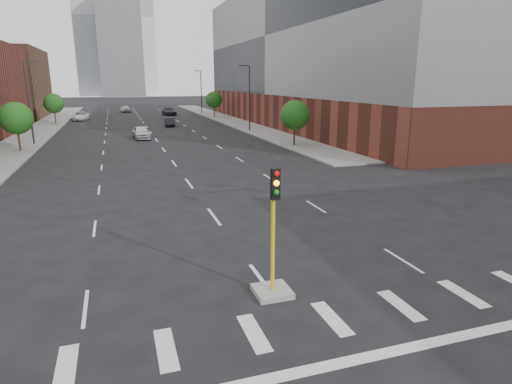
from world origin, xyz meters
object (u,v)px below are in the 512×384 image
median_traffic_signal (273,268)px  car_far_left (81,116)px  car_deep_right (169,111)px  car_distant (126,109)px  car_mid_right (169,122)px  car_near_left (141,132)px

median_traffic_signal → car_far_left: bearing=98.3°
car_deep_right → car_distant: car_deep_right is taller
car_mid_right → car_deep_right: car_deep_right is taller
car_near_left → car_far_left: bearing=102.8°
car_mid_right → car_distant: size_ratio=0.87×
car_mid_right → car_deep_right: size_ratio=0.71×
car_mid_right → car_distant: bearing=103.1°
car_mid_right → car_far_left: bearing=135.7°
car_deep_right → car_distant: bearing=123.3°
car_deep_right → car_distant: 14.17m
car_far_left → car_distant: (8.35, 18.41, 0.03)m
median_traffic_signal → car_mid_right: bearing=86.4°
median_traffic_signal → car_deep_right: bearing=85.5°
median_traffic_signal → car_distant: bearing=91.4°
median_traffic_signal → car_far_left: 72.98m
car_near_left → car_far_left: 30.88m
car_near_left → car_mid_right: (5.19, 14.08, -0.13)m
car_near_left → car_deep_right: car_deep_right is taller
median_traffic_signal → car_far_left: size_ratio=0.80×
car_deep_right → car_near_left: bearing=-105.1°
car_near_left → car_distant: bearing=86.8°
median_traffic_signal → car_near_left: (-1.65, 42.64, -0.17)m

